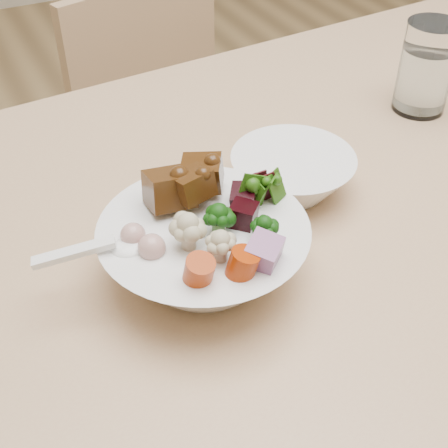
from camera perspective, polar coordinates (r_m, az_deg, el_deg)
The scene contains 5 objects.
chair_far at distance 1.49m, azimuth -4.07°, elevation 6.16°, with size 0.49×0.49×0.87m.
food_bowl at distance 0.66m, azimuth -1.76°, elevation -2.04°, with size 0.22×0.22×0.12m.
soup_spoon at distance 0.63m, azimuth -9.80°, elevation -2.26°, with size 0.12×0.05×0.02m.
water_glass at distance 1.00m, azimuth 17.93°, elevation 13.15°, with size 0.08×0.08×0.14m.
side_bowl at distance 0.79m, azimuth 6.25°, elevation 4.55°, with size 0.16×0.16×0.05m, color white, non-canonical shape.
Camera 1 is at (-0.56, -0.64, 1.32)m, focal length 50.00 mm.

